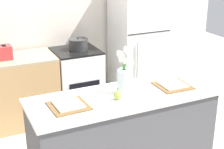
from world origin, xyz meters
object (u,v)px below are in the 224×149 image
object	(u,v)px
flower_vase	(124,77)
cooking_pot	(78,44)
stove_range	(77,82)
refrigerator	(138,43)
plate_setting_right	(173,85)
plate_setting_left	(69,105)
toaster	(1,53)
pear_figurine	(118,95)

from	to	relation	value
flower_vase	cooking_pot	world-z (taller)	flower_vase
stove_range	refrigerator	world-z (taller)	refrigerator
plate_setting_right	plate_setting_left	bearing A→B (deg)	180.00
plate_setting_left	plate_setting_right	world-z (taller)	same
plate_setting_left	toaster	size ratio (longest dim) A/B	1.20
refrigerator	toaster	size ratio (longest dim) A/B	6.48
stove_range	toaster	size ratio (longest dim) A/B	3.27
toaster	plate_setting_right	bearing A→B (deg)	-48.84
pear_figurine	cooking_pot	distance (m)	1.68
flower_vase	refrigerator	bearing A→B (deg)	56.69
flower_vase	toaster	distance (m)	1.79
toaster	cooking_pot	world-z (taller)	cooking_pot
pear_figurine	plate_setting_right	size ratio (longest dim) A/B	0.35
toaster	cooking_pot	xyz separation A→B (m)	(1.00, -0.00, -0.01)
stove_range	cooking_pot	bearing A→B (deg)	-9.11
stove_range	refrigerator	distance (m)	1.05
flower_vase	plate_setting_right	bearing A→B (deg)	-6.18
stove_range	plate_setting_left	distance (m)	1.80
stove_range	pear_figurine	world-z (taller)	pear_figurine
refrigerator	plate_setting_left	bearing A→B (deg)	-134.53
plate_setting_left	cooking_pot	bearing A→B (deg)	67.20
cooking_pot	pear_figurine	bearing A→B (deg)	-97.88
stove_range	flower_vase	size ratio (longest dim) A/B	2.07
refrigerator	toaster	world-z (taller)	refrigerator
plate_setting_right	cooking_pot	bearing A→B (deg)	104.17
toaster	flower_vase	bearing A→B (deg)	-60.23
pear_figurine	plate_setting_right	world-z (taller)	pear_figurine
refrigerator	toaster	xyz separation A→B (m)	(-1.92, -0.01, 0.09)
plate_setting_left	refrigerator	bearing A→B (deg)	45.47
pear_figurine	cooking_pot	xyz separation A→B (m)	(0.23, 1.66, 0.03)
plate_setting_left	cooking_pot	size ratio (longest dim) A/B	1.30
stove_range	toaster	distance (m)	1.11
plate_setting_left	toaster	bearing A→B (deg)	101.38
stove_range	toaster	xyz separation A→B (m)	(-0.97, -0.01, 0.54)
stove_range	refrigerator	bearing A→B (deg)	0.04
stove_range	pear_figurine	xyz separation A→B (m)	(-0.19, -1.67, 0.50)
refrigerator	flower_vase	size ratio (longest dim) A/B	4.11
stove_range	flower_vase	xyz separation A→B (m)	(-0.08, -1.56, 0.62)
plate_setting_right	toaster	size ratio (longest dim) A/B	1.20
plate_setting_left	cooking_pot	world-z (taller)	cooking_pot
refrigerator	plate_setting_left	distance (m)	2.27
cooking_pot	plate_setting_left	bearing A→B (deg)	-112.80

